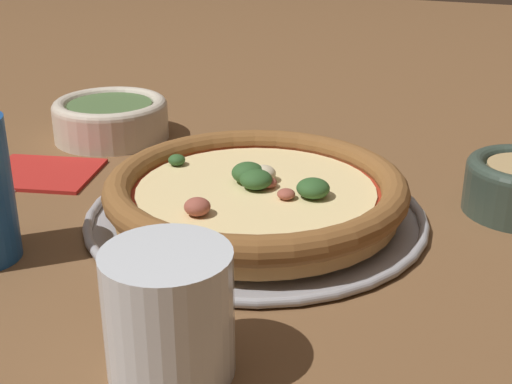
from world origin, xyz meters
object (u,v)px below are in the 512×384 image
(bowl_far, at_px, (111,117))
(drinking_cup, at_px, (169,313))
(pizza, at_px, (256,192))
(pizza_tray, at_px, (256,216))
(napkin, at_px, (42,172))

(bowl_far, relative_size, drinking_cup, 1.65)
(pizza, bearing_deg, pizza_tray, -22.44)
(pizza_tray, bearing_deg, drinking_cup, 98.49)
(pizza_tray, height_order, drinking_cup, drinking_cup)
(drinking_cup, distance_m, napkin, 0.39)
(bowl_far, bearing_deg, napkin, 89.22)
(bowl_far, height_order, napkin, bowl_far)
(pizza, bearing_deg, drinking_cup, 98.47)
(bowl_far, xyz_separation_m, napkin, (0.00, 0.14, -0.02))
(bowl_far, distance_m, drinking_cup, 0.48)
(drinking_cup, bearing_deg, bowl_far, -53.01)
(pizza_tray, height_order, pizza, pizza)
(pizza, relative_size, bowl_far, 2.00)
(pizza_tray, relative_size, pizza, 1.13)
(pizza, xyz_separation_m, drinking_cup, (-0.03, 0.23, 0.01))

